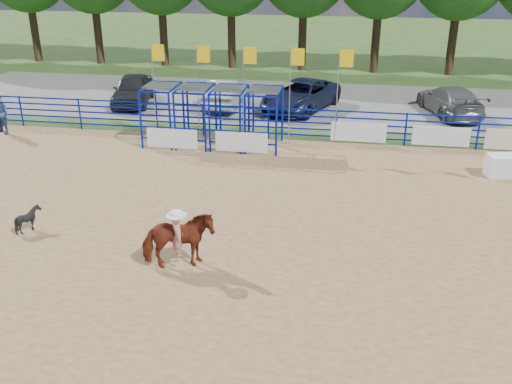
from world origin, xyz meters
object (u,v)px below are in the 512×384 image
car_a (133,89)px  announcer_table (508,166)px  car_d (450,100)px  car_b (224,93)px  horse_and_rider (178,238)px  calf (28,219)px  car_c (301,95)px

car_a → announcer_table: bearing=-34.8°
announcer_table → car_d: 8.72m
car_a → car_b: (5.11, 0.23, -0.03)m
announcer_table → horse_and_rider: 13.39m
horse_and_rider → car_d: size_ratio=0.46×
horse_and_rider → car_b: bearing=98.3°
calf → car_b: size_ratio=0.17×
horse_and_rider → car_a: bearing=114.5°
calf → car_b: bearing=-26.4°
car_b → car_c: bearing=178.3°
horse_and_rider → car_a: horse_and_rider is taller
calf → announcer_table: bearing=-81.6°
horse_and_rider → calf: bearing=165.6°
car_d → car_c: bearing=-11.9°
announcer_table → car_c: car_c is taller
calf → car_b: 15.68m
calf → car_d: size_ratio=0.16×
announcer_table → calf: bearing=-155.1°
car_a → car_c: car_a is taller
car_b → announcer_table: bearing=144.9°
announcer_table → calf: size_ratio=1.98×
car_b → car_d: bearing=179.8°
car_c → horse_and_rider: bearing=-74.4°
car_b → car_a: bearing=0.4°
calf → car_c: bearing=-40.3°
horse_and_rider → car_c: (1.69, 16.79, -0.11)m
horse_and_rider → car_a: 18.17m
horse_and_rider → car_d: (9.35, 17.16, -0.15)m
calf → car_a: 15.41m
horse_and_rider → car_c: bearing=84.3°
car_d → horse_and_rider: bearing=46.7°
calf → horse_and_rider: bearing=-120.9°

